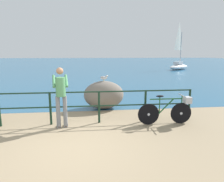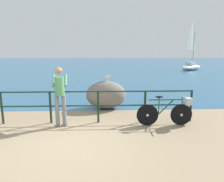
% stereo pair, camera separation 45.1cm
% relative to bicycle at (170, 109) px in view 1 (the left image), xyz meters
% --- Properties ---
extents(ground_plane, '(120.00, 120.00, 0.10)m').
position_rel_bicycle_xyz_m(ground_plane, '(-2.91, 18.72, -0.51)').
color(ground_plane, '#937F60').
extents(sea_surface, '(120.00, 90.00, 0.01)m').
position_rel_bicycle_xyz_m(sea_surface, '(-2.91, 46.70, -0.46)').
color(sea_surface, '#285B7F').
rests_on(sea_surface, ground_plane).
extents(promenade_railing, '(7.51, 0.07, 1.02)m').
position_rel_bicycle_xyz_m(promenade_railing, '(-2.91, 0.35, 0.18)').
color(promenade_railing, black).
rests_on(promenade_railing, ground_plane).
extents(bicycle, '(1.70, 0.48, 0.92)m').
position_rel_bicycle_xyz_m(bicycle, '(0.00, 0.00, 0.00)').
color(bicycle, black).
rests_on(bicycle, ground_plane).
extents(person_at_railing, '(0.52, 0.67, 1.78)m').
position_rel_bicycle_xyz_m(person_at_railing, '(-3.28, 0.07, 0.53)').
color(person_at_railing, slate).
rests_on(person_at_railing, ground_plane).
extents(breakwater_boulder_main, '(1.58, 1.10, 1.10)m').
position_rel_bicycle_xyz_m(breakwater_boulder_main, '(-1.90, 2.00, 0.09)').
color(breakwater_boulder_main, slate).
rests_on(breakwater_boulder_main, ground).
extents(seagull, '(0.34, 0.16, 0.23)m').
position_rel_bicycle_xyz_m(seagull, '(-1.89, 2.03, 0.78)').
color(seagull, gold).
rests_on(seagull, breakwater_boulder_main).
extents(sailboat, '(4.22, 3.80, 6.16)m').
position_rel_bicycle_xyz_m(sailboat, '(9.50, 20.09, 0.24)').
color(sailboat, white).
rests_on(sailboat, sea_surface).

